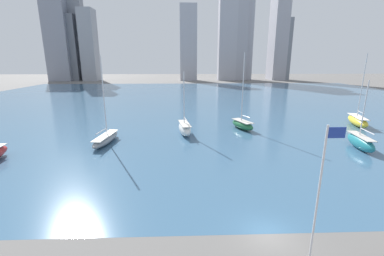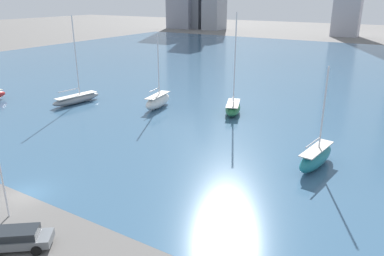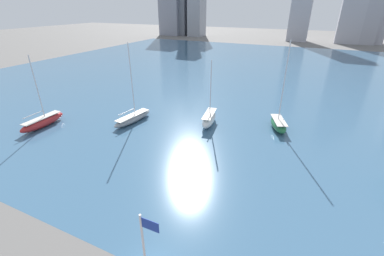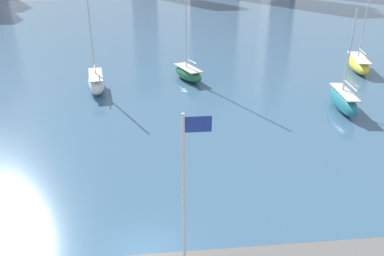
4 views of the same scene
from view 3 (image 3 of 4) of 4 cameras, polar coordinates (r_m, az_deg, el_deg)
name	(u,v)px [view 3 (image 3 of 4)]	position (r m, az deg, el deg)	size (l,w,h in m)	color
harbor_water	(277,78)	(84.29, 18.40, 10.54)	(180.00, 140.00, 0.00)	#385B7A
sailboat_gray	(133,118)	(50.01, -13.02, 2.23)	(3.22, 9.41, 14.52)	gray
sailboat_red	(43,122)	(54.14, -30.27, 1.24)	(2.27, 8.91, 12.82)	#B72828
sailboat_green	(278,123)	(48.53, 18.65, 0.96)	(4.55, 7.10, 15.27)	#236B3D
sailboat_white	(209,119)	(47.73, 3.82, 2.12)	(3.13, 7.62, 11.76)	white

